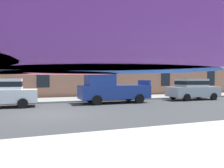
% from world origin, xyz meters
% --- Properties ---
extents(ground_plane, '(120.00, 120.00, 0.00)m').
position_xyz_m(ground_plane, '(0.00, 0.00, 0.00)').
color(ground_plane, '#38383A').
extents(sidewalk_far, '(56.00, 3.60, 0.12)m').
position_xyz_m(sidewalk_far, '(0.00, 6.80, 0.06)').
color(sidewalk_far, gray).
rests_on(sidewalk_far, ground).
extents(apartment_building, '(44.63, 12.08, 16.00)m').
position_xyz_m(apartment_building, '(0.00, 14.99, 8.00)').
color(apartment_building, '#A87056').
rests_on(apartment_building, ground).
extents(sedan_white, '(4.40, 1.98, 1.78)m').
position_xyz_m(sedan_white, '(-2.70, 3.70, 0.95)').
color(sedan_white, silver).
rests_on(sedan_white, ground).
extents(pickup_blue, '(5.10, 2.12, 2.20)m').
position_xyz_m(pickup_blue, '(4.52, 3.70, 1.03)').
color(pickup_blue, navy).
rests_on(pickup_blue, ground).
extents(sedan_silver, '(4.40, 1.98, 1.78)m').
position_xyz_m(sedan_silver, '(11.85, 3.70, 0.95)').
color(sedan_silver, '#A8AAB2').
rests_on(sedan_silver, ground).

